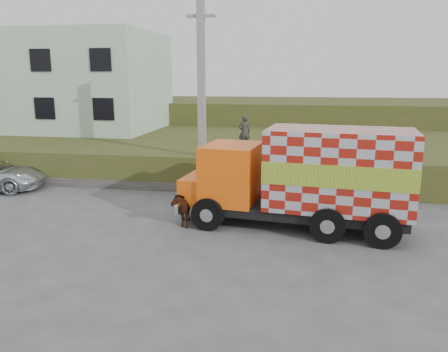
% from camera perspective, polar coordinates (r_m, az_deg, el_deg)
% --- Properties ---
extents(ground, '(120.00, 120.00, 0.00)m').
position_cam_1_polar(ground, '(14.61, -3.01, -6.41)').
color(ground, '#474749').
rests_on(ground, ground).
extents(embankment, '(40.00, 12.00, 1.50)m').
position_cam_1_polar(embankment, '(23.99, 2.40, 3.07)').
color(embankment, '#304416').
rests_on(embankment, ground).
extents(embankment_far, '(40.00, 12.00, 3.00)m').
position_cam_1_polar(embankment_far, '(35.72, 5.05, 7.46)').
color(embankment_far, '#304416').
rests_on(embankment_far, ground).
extents(retaining_strip, '(16.00, 0.50, 0.40)m').
position_cam_1_polar(retaining_strip, '(18.94, -6.03, -1.33)').
color(retaining_strip, '#595651').
rests_on(retaining_strip, ground).
extents(building, '(10.00, 8.00, 6.00)m').
position_cam_1_polar(building, '(29.99, -18.45, 11.59)').
color(building, '#A7C4AB').
rests_on(building, embankment).
extents(utility_pole, '(1.20, 0.30, 8.00)m').
position_cam_1_polar(utility_pole, '(18.52, -2.95, 10.53)').
color(utility_pole, gray).
rests_on(utility_pole, ground).
extents(cargo_truck, '(7.52, 3.23, 3.26)m').
position_cam_1_polar(cargo_truck, '(14.14, 10.72, -0.19)').
color(cargo_truck, black).
rests_on(cargo_truck, ground).
extents(cow, '(0.97, 1.53, 1.19)m').
position_cam_1_polar(cow, '(14.58, -5.57, -4.03)').
color(cow, black).
rests_on(cow, ground).
extents(pedestrian, '(0.66, 0.54, 1.57)m').
position_cam_1_polar(pedestrian, '(20.51, 2.68, 5.74)').
color(pedestrian, '#2E2B29').
rests_on(pedestrian, embankment).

